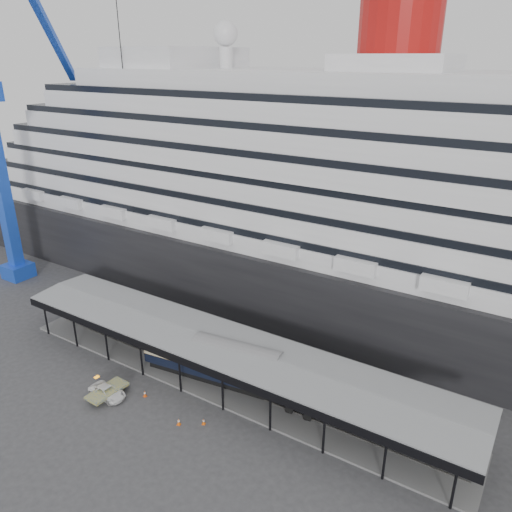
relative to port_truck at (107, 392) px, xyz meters
The scene contains 9 objects.
ground 9.95m from the port_truck, 24.47° to the left, with size 200.00×200.00×0.00m, color #373739.
cruise_ship 41.25m from the port_truck, 75.87° to the left, with size 130.00×30.00×43.90m.
platform_canopy 12.96m from the port_truck, 45.23° to the left, with size 56.00×9.18×5.30m.
crane_blue 43.50m from the port_truck, 157.78° to the left, with size 22.63×19.19×47.60m.
port_truck is the anchor object (origin of this frame).
pullman_carriage 14.45m from the port_truck, 39.63° to the left, with size 23.38×5.96×22.77m.
traffic_cone_left 4.07m from the port_truck, 32.80° to the left, with size 0.43×0.43×0.73m.
traffic_cone_mid 11.79m from the port_truck, 10.44° to the left, with size 0.45×0.45×0.67m.
traffic_cone_right 9.54m from the port_truck, ahead, with size 0.45×0.45×0.73m.
Camera 1 is at (28.69, -33.34, 34.74)m, focal length 35.00 mm.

